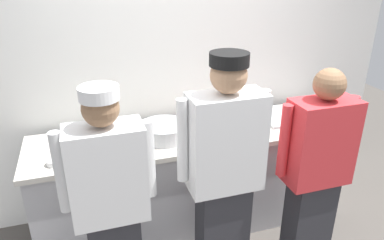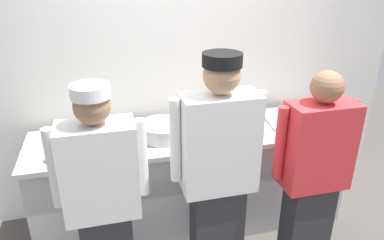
{
  "view_description": "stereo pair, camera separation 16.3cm",
  "coord_description": "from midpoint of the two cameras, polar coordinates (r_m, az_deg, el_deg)",
  "views": [
    {
      "loc": [
        -0.83,
        -2.22,
        2.22
      ],
      "look_at": [
        -0.0,
        0.4,
        1.01
      ],
      "focal_mm": 33.96,
      "sensor_mm": 36.0,
      "label": 1
    },
    {
      "loc": [
        -0.68,
        -2.26,
        2.22
      ],
      "look_at": [
        -0.0,
        0.4,
        1.01
      ],
      "focal_mm": 33.96,
      "sensor_mm": 36.0,
      "label": 2
    }
  ],
  "objects": [
    {
      "name": "wall_back",
      "position": [
        3.26,
        -3.82,
        10.83
      ],
      "size": [
        4.19,
        0.1,
        2.99
      ],
      "color": "silver",
      "rests_on": "ground"
    },
    {
      "name": "sheet_tray",
      "position": [
        3.35,
        13.73,
        0.24
      ],
      "size": [
        0.49,
        0.41,
        0.02
      ],
      "primitive_type": "cube",
      "rotation": [
        0.0,
        0.0,
        -0.13
      ],
      "color": "#B7BABF",
      "rests_on": "prep_counter"
    },
    {
      "name": "chef_far_right",
      "position": [
        2.72,
        17.19,
        -7.76
      ],
      "size": [
        0.59,
        0.24,
        1.6
      ],
      "color": "#2D2D33",
      "rests_on": "ground"
    },
    {
      "name": "plate_stack_front",
      "position": [
        3.06,
        8.56,
        -1.36
      ],
      "size": [
        0.23,
        0.23,
        0.05
      ],
      "color": "white",
      "rests_on": "prep_counter"
    },
    {
      "name": "squeeze_bottle_primary",
      "position": [
        2.75,
        -15.12,
        -3.55
      ],
      "size": [
        0.06,
        0.06,
        0.18
      ],
      "color": "#E5E066",
      "rests_on": "prep_counter"
    },
    {
      "name": "deli_cup",
      "position": [
        3.2,
        5.26,
        0.51
      ],
      "size": [
        0.09,
        0.09,
        0.1
      ],
      "primitive_type": "cylinder",
      "color": "white",
      "rests_on": "prep_counter"
    },
    {
      "name": "ramekin_orange_sauce",
      "position": [
        2.75,
        -22.45,
        -6.12
      ],
      "size": [
        0.11,
        0.11,
        0.04
      ],
      "color": "white",
      "rests_on": "prep_counter"
    },
    {
      "name": "chef_near_left",
      "position": [
        2.34,
        -14.64,
        -12.6
      ],
      "size": [
        0.59,
        0.24,
        1.61
      ],
      "color": "#2D2D33",
      "rests_on": "ground"
    },
    {
      "name": "ramekin_yellow_sauce",
      "position": [
        2.98,
        0.09,
        -1.74
      ],
      "size": [
        0.09,
        0.09,
        0.05
      ],
      "color": "white",
      "rests_on": "prep_counter"
    },
    {
      "name": "chef_center",
      "position": [
        2.43,
        3.18,
        -8.33
      ],
      "size": [
        0.62,
        0.24,
        1.74
      ],
      "color": "#2D2D33",
      "rests_on": "ground"
    },
    {
      "name": "mixing_bowl_steel",
      "position": [
        2.91,
        -5.99,
        -1.75
      ],
      "size": [
        0.38,
        0.38,
        0.12
      ],
      "primitive_type": "cylinder",
      "color": "#B7BABF",
      "rests_on": "prep_counter"
    },
    {
      "name": "plate_stack_rear",
      "position": [
        2.78,
        -18.47,
        -4.93
      ],
      "size": [
        0.23,
        0.23,
        0.06
      ],
      "color": "white",
      "rests_on": "prep_counter"
    },
    {
      "name": "prep_counter",
      "position": [
        3.23,
        -1.23,
        -9.23
      ],
      "size": [
        2.67,
        0.69,
        0.91
      ],
      "color": "#B2B2B7",
      "rests_on": "ground"
    },
    {
      "name": "ramekin_green_sauce",
      "position": [
        2.93,
        -20.9,
        -4.04
      ],
      "size": [
        0.08,
        0.08,
        0.04
      ],
      "color": "white",
      "rests_on": "prep_counter"
    }
  ]
}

